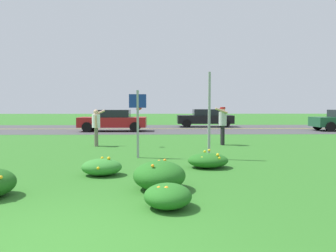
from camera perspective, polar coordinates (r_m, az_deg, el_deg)
ground_plane at (r=14.37m, az=-6.73°, el=-3.32°), size 120.00×120.00×0.00m
highway_strip at (r=24.61m, az=-4.50°, el=-0.49°), size 120.00×9.98×0.01m
highway_center_stripe at (r=24.61m, az=-4.50°, el=-0.48°), size 120.00×0.16×0.00m
daylily_clump_front_left at (r=8.24m, az=-11.45°, el=-7.01°), size 0.98×0.81×0.46m
daylily_clump_mid_center at (r=9.12m, az=6.96°, el=-5.96°), size 1.11×0.95×0.46m
daylily_clump_mid_right at (r=6.71m, az=-1.51°, el=-8.58°), size 1.06×1.16×0.59m
daylily_clump_front_center at (r=5.56m, az=-0.03°, el=-12.06°), size 0.80×0.87×0.40m
sign_post_near_path at (r=10.73m, az=-5.28°, el=1.62°), size 0.56×0.10×2.21m
sign_post_by_roadside at (r=10.48m, az=7.17°, el=1.76°), size 0.07×0.10×2.77m
person_thrower_white_shirt at (r=14.17m, az=-12.38°, el=0.29°), size 0.52×0.51×1.55m
person_catcher_red_cap_gray_shirt at (r=14.47m, az=9.46°, el=0.72°), size 0.57×0.51×1.65m
frisbee_red at (r=13.72m, az=-5.08°, el=2.99°), size 0.25×0.23×0.15m
car_black_center_left at (r=27.03m, az=6.48°, el=1.41°), size 4.50×2.00×1.45m
car_red_center_right at (r=22.51m, az=-9.51°, el=0.99°), size 4.50×2.00×1.45m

